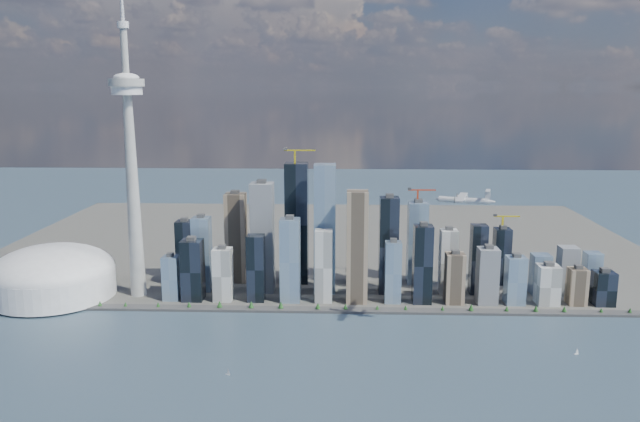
{
  "coord_description": "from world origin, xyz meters",
  "views": [
    {
      "loc": [
        42.66,
        -684.58,
        347.63
      ],
      "look_at": [
        8.68,
        260.0,
        159.74
      ],
      "focal_mm": 35.0,
      "sensor_mm": 36.0,
      "label": 1
    }
  ],
  "objects_px": {
    "dome_stadium": "(53,275)",
    "sailboat_east": "(577,352)",
    "needle_tower": "(131,158)",
    "airplane": "(464,200)",
    "sailboat_west": "(228,373)"
  },
  "relations": [
    {
      "from": "needle_tower",
      "to": "airplane",
      "type": "bearing_deg",
      "value": -18.69
    },
    {
      "from": "needle_tower",
      "to": "sailboat_west",
      "type": "xyz_separation_m",
      "value": [
        203.92,
        -286.46,
        -232.94
      ]
    },
    {
      "from": "sailboat_east",
      "to": "needle_tower",
      "type": "bearing_deg",
      "value": 145.17
    },
    {
      "from": "airplane",
      "to": "sailboat_west",
      "type": "bearing_deg",
      "value": -142.68
    },
    {
      "from": "airplane",
      "to": "needle_tower",
      "type": "bearing_deg",
      "value": 177.73
    },
    {
      "from": "needle_tower",
      "to": "dome_stadium",
      "type": "height_order",
      "value": "needle_tower"
    },
    {
      "from": "airplane",
      "to": "sailboat_east",
      "type": "xyz_separation_m",
      "value": [
        149.48,
        -38.34,
        -197.73
      ]
    },
    {
      "from": "needle_tower",
      "to": "dome_stadium",
      "type": "bearing_deg",
      "value": -175.91
    },
    {
      "from": "dome_stadium",
      "to": "sailboat_east",
      "type": "relative_size",
      "value": 21.43
    },
    {
      "from": "airplane",
      "to": "sailboat_east",
      "type": "bearing_deg",
      "value": 2.04
    },
    {
      "from": "dome_stadium",
      "to": "sailboat_east",
      "type": "distance_m",
      "value": 820.83
    },
    {
      "from": "sailboat_west",
      "to": "needle_tower",
      "type": "bearing_deg",
      "value": 147.35
    },
    {
      "from": "needle_tower",
      "to": "sailboat_east",
      "type": "relative_size",
      "value": 58.97
    },
    {
      "from": "sailboat_west",
      "to": "sailboat_east",
      "type": "xyz_separation_m",
      "value": [
        451.45,
        76.94,
        0.09
      ]
    },
    {
      "from": "airplane",
      "to": "sailboat_west",
      "type": "xyz_separation_m",
      "value": [
        -301.97,
        -115.28,
        -197.82
      ]
    }
  ]
}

